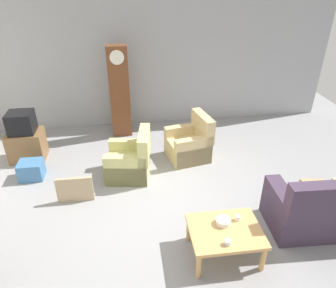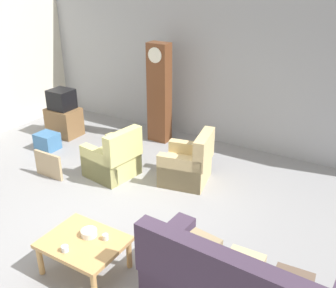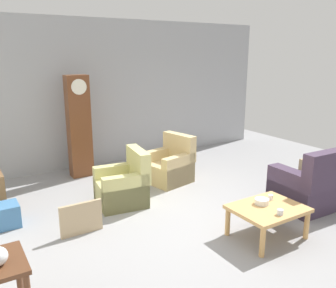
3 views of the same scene
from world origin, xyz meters
name	(u,v)px [view 1 (image 1 of 3)]	position (x,y,z in m)	size (l,w,h in m)	color
ground_plane	(181,214)	(0.00, 0.00, 0.00)	(10.40, 10.40, 0.00)	gray
garage_door_wall	(156,58)	(0.00, 3.60, 1.60)	(8.40, 0.16, 3.20)	#9EA0A5
armchair_olive_near	(130,161)	(-0.76, 1.21, 0.31)	(0.89, 0.86, 0.92)	#CCC67A
armchair_olive_far	(190,144)	(0.47, 1.70, 0.31)	(0.93, 0.91, 0.92)	#D2B77E
coffee_table_wood	(225,233)	(0.44, -0.86, 0.38)	(0.96, 0.76, 0.45)	tan
grandfather_clock	(120,92)	(-0.90, 2.96, 1.04)	(0.44, 0.30, 2.06)	brown
tv_stand_cabinet	(27,145)	(-2.83, 2.10, 0.31)	(0.68, 0.52, 0.61)	brown
tv_crt	(21,122)	(-2.83, 2.10, 0.82)	(0.48, 0.44, 0.42)	black
framed_picture_leaning	(75,190)	(-1.70, 0.57, 0.23)	(0.60, 0.05, 0.46)	tan
storage_box_blue	(31,170)	(-2.60, 1.38, 0.17)	(0.43, 0.37, 0.34)	teal
cup_white_porcelain	(238,218)	(0.66, -0.71, 0.48)	(0.07, 0.07, 0.07)	white
cup_blue_rimmed	(228,242)	(0.39, -1.11, 0.48)	(0.08, 0.08, 0.07)	silver
bowl_white_stacked	(223,221)	(0.43, -0.75, 0.48)	(0.20, 0.20, 0.08)	white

